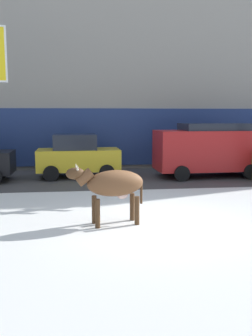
{
  "coord_description": "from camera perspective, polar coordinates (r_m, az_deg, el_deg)",
  "views": [
    {
      "loc": [
        -1.82,
        -8.52,
        2.63
      ],
      "look_at": [
        -0.5,
        2.16,
        1.1
      ],
      "focal_mm": 39.17,
      "sensor_mm": 36.0,
      "label": 1
    }
  ],
  "objects": [
    {
      "name": "car_yellow_hatchback",
      "position": [
        15.9,
        -7.51,
        1.87
      ],
      "size": [
        3.55,
        2.0,
        1.86
      ],
      "color": "gold",
      "rests_on": "ground"
    },
    {
      "name": "cow_brown",
      "position": [
        8.85,
        -2.11,
        -2.57
      ],
      "size": [
        1.93,
        0.83,
        1.54
      ],
      "color": "brown",
      "rests_on": "ground"
    },
    {
      "name": "building_facade",
      "position": [
        21.63,
        -2.19,
        18.34
      ],
      "size": [
        44.0,
        6.1,
        13.0
      ],
      "color": "gray",
      "rests_on": "ground"
    },
    {
      "name": "car_red_van",
      "position": [
        16.3,
        12.87,
        3.0
      ],
      "size": [
        4.65,
        2.22,
        2.32
      ],
      "color": "red",
      "rests_on": "ground"
    },
    {
      "name": "ground_plane",
      "position": [
        9.1,
        4.87,
        -8.73
      ],
      "size": [
        120.0,
        120.0,
        0.0
      ],
      "primitive_type": "plane",
      "color": "white"
    },
    {
      "name": "road_strip",
      "position": [
        15.91,
        -0.35,
        -1.42
      ],
      "size": [
        60.0,
        5.6,
        0.01
      ],
      "primitive_type": "cube",
      "color": "#423F3F",
      "rests_on": "ground"
    },
    {
      "name": "pedestrian_near_billboard",
      "position": [
        20.02,
        11.76,
        2.9
      ],
      "size": [
        0.36,
        0.24,
        1.73
      ],
      "color": "#282833",
      "rests_on": "ground"
    }
  ]
}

